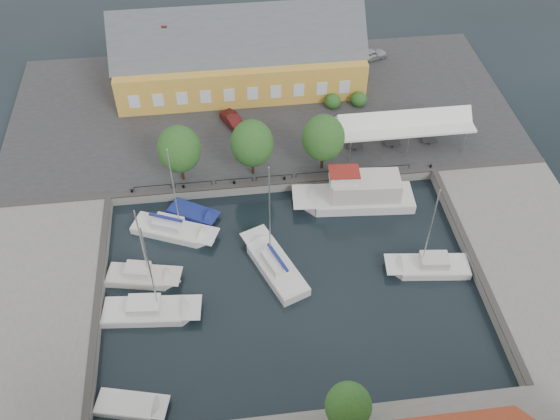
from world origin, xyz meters
name	(u,v)px	position (x,y,z in m)	size (l,w,h in m)	color
ground	(288,269)	(0.00, 0.00, 0.00)	(140.00, 140.00, 0.00)	black
north_quay	(262,111)	(0.00, 23.00, 0.50)	(56.00, 26.00, 1.00)	#2D2D30
west_quay	(29,309)	(-22.00, -2.00, 0.50)	(12.00, 24.00, 1.00)	slate
east_quay	(536,260)	(22.00, -2.00, 0.50)	(12.00, 24.00, 1.00)	slate
quay_edge_fittings	(282,223)	(0.02, 4.75, 1.06)	(56.00, 24.72, 0.40)	#383533
warehouse	(234,57)	(-2.60, 28.36, 4.43)	(28.56, 14.00, 9.55)	gold
tent_canopy	(405,125)	(14.00, 14.50, 3.68)	(14.00, 4.00, 2.83)	white
quay_trees	(252,143)	(-2.00, 12.00, 4.88)	(18.20, 4.20, 6.30)	black
car_silver	(371,54)	(14.53, 31.40, 1.69)	(1.62, 4.03, 1.37)	#AEB2B6
car_red	(233,121)	(-3.42, 19.99, 1.66)	(1.41, 4.04, 1.33)	#4F1312
center_sailboat	(275,266)	(-1.15, 0.18, 0.36)	(5.58, 8.92, 12.00)	silver
trawler	(358,195)	(7.86, 7.56, 1.02)	(12.17, 4.43, 5.00)	silver
east_boat_b	(429,267)	(12.41, -1.51, 0.26)	(7.71, 3.27, 10.36)	silver
west_boat_a	(173,231)	(-10.16, 5.68, 0.27)	(8.41, 5.36, 10.99)	silver
west_boat_b	(143,277)	(-12.80, 0.46, 0.26)	(6.81, 3.50, 9.22)	beige
west_boat_c	(150,312)	(-12.08, -3.31, 0.26)	(8.44, 3.37, 11.15)	silver
launch_sw	(131,406)	(-13.28, -11.58, 0.09)	(5.69, 3.27, 0.98)	silver
launch_nw	(193,214)	(-8.27, 7.91, 0.09)	(5.30, 4.26, 0.88)	navy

